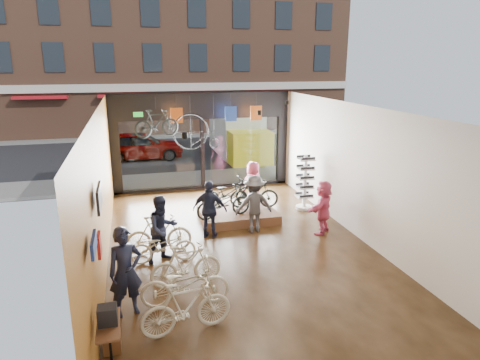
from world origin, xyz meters
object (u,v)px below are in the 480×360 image
object	(u,v)px
display_bike_right	(228,193)
customer_5	(323,207)
floor_bike_5	(159,234)
penny_farthing	(198,133)
floor_bike_3	(186,265)
customer_3	(254,204)
customer_4	(253,185)
floor_bike_2	(185,284)
sunglasses_rack	(305,183)
hung_bike	(157,123)
customer_1	(163,229)
customer_0	(126,272)
floor_bike_1	(186,307)
street_car	(140,145)
box_truck	(240,135)
floor_bike_4	(163,246)
display_platform	(238,215)
display_bike_mid	(254,194)
customer_2	(210,210)
display_bike_left	(224,203)

from	to	relation	value
display_bike_right	customer_5	world-z (taller)	customer_5
floor_bike_5	penny_farthing	distance (m)	5.01
floor_bike_3	customer_3	xyz separation A→B (m)	(2.40, 2.69, 0.38)
customer_4	floor_bike_2	bearing A→B (deg)	31.39
sunglasses_rack	hung_bike	xyz separation A→B (m)	(-4.79, 1.62, 1.98)
floor_bike_2	customer_1	bearing A→B (deg)	10.56
customer_3	floor_bike_2	bearing A→B (deg)	54.66
customer_0	sunglasses_rack	distance (m)	7.83
floor_bike_1	street_car	bearing A→B (deg)	-7.01
customer_3	customer_5	bearing A→B (deg)	162.99
box_truck	floor_bike_1	size ratio (longest dim) A/B	3.59
floor_bike_4	customer_3	world-z (taller)	customer_3
display_platform	customer_1	xyz separation A→B (m)	(-2.57, -2.44, 0.72)
display_bike_mid	customer_2	bearing A→B (deg)	139.24
floor_bike_3	floor_bike_4	size ratio (longest dim) A/B	0.99
customer_0	floor_bike_4	bearing A→B (deg)	52.44
street_car	floor_bike_2	size ratio (longest dim) A/B	2.36
street_car	floor_bike_1	distance (m)	15.44
display_bike_mid	customer_4	distance (m)	0.93
floor_bike_5	display_bike_mid	size ratio (longest dim) A/B	1.09
floor_bike_4	display_bike_mid	xyz separation A→B (m)	(3.17, 2.64, 0.34)
customer_2	customer_4	xyz separation A→B (m)	(1.95, 2.26, -0.03)
floor_bike_4	customer_1	distance (m)	0.45
customer_1	customer_4	size ratio (longest dim) A/B	1.05
floor_bike_2	sunglasses_rack	xyz separation A→B (m)	(4.79, 5.08, 0.46)
customer_1	hung_bike	size ratio (longest dim) A/B	1.10
street_car	display_bike_right	world-z (taller)	street_car
customer_0	hung_bike	distance (m)	7.09
display_bike_right	hung_bike	world-z (taller)	hung_bike
floor_bike_1	floor_bike_4	world-z (taller)	floor_bike_1
floor_bike_4	hung_bike	xyz separation A→B (m)	(0.27, 4.57, 2.49)
display_bike_left	customer_3	xyz separation A→B (m)	(0.79, -0.63, 0.10)
penny_farthing	customer_2	bearing A→B (deg)	-94.47
street_car	customer_1	xyz separation A→B (m)	(0.16, -12.27, 0.13)
customer_2	customer_4	size ratio (longest dim) A/B	1.03
display_platform	hung_bike	distance (m)	4.15
floor_bike_2	customer_3	xyz separation A→B (m)	(2.53, 3.54, 0.38)
floor_bike_1	customer_2	distance (m)	4.54
floor_bike_1	hung_bike	distance (m)	8.00
display_bike_mid	sunglasses_rack	world-z (taller)	sunglasses_rack
customer_2	display_bike_left	bearing A→B (deg)	-103.32
display_bike_right	customer_4	xyz separation A→B (m)	(1.04, 0.55, 0.05)
display_bike_left	customer_5	xyz separation A→B (m)	(2.73, -1.23, 0.04)
floor_bike_2	display_bike_right	bearing A→B (deg)	-18.25
customer_5	customer_1	bearing A→B (deg)	-36.91
box_truck	hung_bike	size ratio (longest dim) A/B	3.98
penny_farthing	customer_1	bearing A→B (deg)	-109.80
floor_bike_5	customer_0	xyz separation A→B (m)	(-0.83, -2.75, 0.41)
box_truck	hung_bike	bearing A→B (deg)	-124.66
floor_bike_1	penny_farthing	bearing A→B (deg)	-19.28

